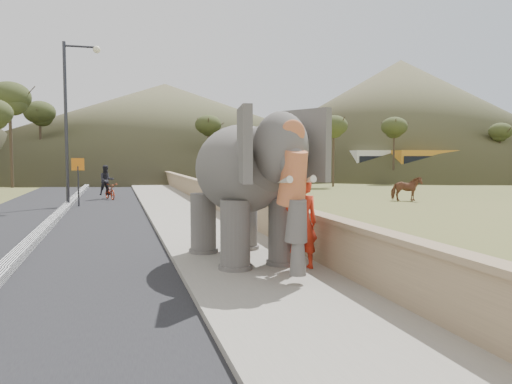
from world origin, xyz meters
TOP-DOWN VIEW (x-y plane):
  - ground at (0.00, 0.00)m, footprint 160.00×160.00m
  - road at (-5.00, 10.00)m, footprint 7.00×120.00m
  - median at (-5.00, 10.00)m, footprint 0.35×120.00m
  - walkway at (0.00, 10.00)m, footprint 3.00×120.00m
  - parapet at (1.65, 10.00)m, footprint 0.30×120.00m
  - lamppost at (-4.69, 15.33)m, footprint 1.76×0.36m
  - signboard at (-4.50, 15.25)m, footprint 0.60×0.08m
  - cow at (12.90, 13.80)m, footprint 1.78×1.24m
  - distant_car at (16.63, 36.71)m, footprint 4.25×1.76m
  - bus_white at (25.50, 33.69)m, footprint 11.26×4.23m
  - bus_orange at (28.69, 31.78)m, footprint 11.09×2.93m
  - hill_right at (36.00, 52.00)m, footprint 56.00×56.00m
  - hill_far at (5.00, 70.00)m, footprint 80.00×80.00m
  - elephant_and_man at (0.02, 0.28)m, footprint 2.91×4.71m
  - motorcyclist at (-3.15, 19.29)m, footprint 1.22×1.86m
  - trees at (0.54, 31.66)m, footprint 47.86×42.72m

SIDE VIEW (x-z plane):
  - ground at x=0.00m, z-range 0.00..0.00m
  - road at x=-5.00m, z-range 0.00..0.03m
  - walkway at x=0.00m, z-range 0.00..0.15m
  - median at x=-5.00m, z-range 0.00..0.22m
  - parapet at x=1.65m, z-range 0.00..1.10m
  - cow at x=12.90m, z-range 0.00..1.37m
  - distant_car at x=16.63m, z-range 0.00..1.44m
  - motorcyclist at x=-3.15m, z-range -0.21..1.78m
  - bus_white at x=25.50m, z-range 0.00..3.10m
  - bus_orange at x=28.69m, z-range 0.00..3.10m
  - signboard at x=-4.50m, z-range 0.44..2.84m
  - elephant_and_man at x=0.02m, z-range 0.14..3.33m
  - trees at x=0.54m, z-range -0.62..8.00m
  - lamppost at x=-4.69m, z-range 0.87..8.87m
  - hill_far at x=5.00m, z-range 0.00..14.00m
  - hill_right at x=36.00m, z-range 0.00..16.00m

